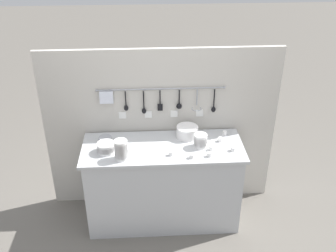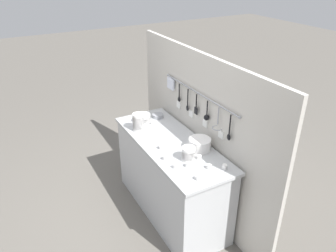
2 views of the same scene
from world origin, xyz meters
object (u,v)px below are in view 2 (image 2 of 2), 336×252
(bowl_stack_tall_left, at_px, (143,118))
(cup_mid_row, at_px, (209,167))
(cup_edge_far, at_px, (188,165))
(plate_stack, at_px, (200,144))
(cup_back_right, at_px, (153,123))
(bowl_stack_short_front, at_px, (138,122))
(bowl_stack_nested_right, at_px, (188,154))
(cup_edge_near, at_px, (198,178))
(cup_centre, at_px, (199,157))
(cup_beside_plates, at_px, (175,166))
(cup_front_right, at_px, (225,167))
(steel_mixing_bowl, at_px, (158,116))
(cup_back_left, at_px, (165,158))
(cup_front_left, at_px, (161,147))

(bowl_stack_tall_left, xyz_separation_m, cup_mid_row, (1.08, 0.12, -0.03))
(cup_mid_row, xyz_separation_m, cup_edge_far, (-0.11, -0.15, 0.00))
(plate_stack, bearing_deg, cup_back_right, -166.51)
(bowl_stack_short_front, height_order, cup_back_right, bowl_stack_short_front)
(bowl_stack_nested_right, relative_size, cup_edge_near, 3.09)
(cup_edge_near, xyz_separation_m, cup_centre, (-0.25, 0.18, 0.00))
(cup_beside_plates, bearing_deg, cup_front_right, 60.40)
(cup_beside_plates, height_order, cup_edge_far, same)
(bowl_stack_short_front, distance_m, cup_back_right, 0.21)
(plate_stack, height_order, steel_mixing_bowl, plate_stack)
(cup_edge_far, bearing_deg, cup_mid_row, 52.74)
(steel_mixing_bowl, bearing_deg, cup_beside_plates, -18.67)
(bowl_stack_nested_right, distance_m, cup_front_right, 0.34)
(cup_back_left, relative_size, cup_edge_far, 1.00)
(bowl_stack_short_front, distance_m, cup_centre, 0.81)
(cup_back_left, relative_size, cup_front_right, 1.00)
(steel_mixing_bowl, xyz_separation_m, cup_back_left, (0.80, -0.34, -0.00))
(cup_centre, bearing_deg, cup_front_right, 25.61)
(cup_front_left, bearing_deg, cup_mid_row, 23.63)
(cup_back_left, distance_m, cup_edge_far, 0.23)
(cup_edge_far, bearing_deg, cup_centre, 108.97)
(bowl_stack_tall_left, distance_m, steel_mixing_bowl, 0.20)
(cup_front_left, xyz_separation_m, cup_centre, (0.32, 0.22, 0.00))
(cup_centre, bearing_deg, plate_stack, 145.32)
(bowl_stack_short_front, distance_m, cup_beside_plates, 0.79)
(cup_beside_plates, bearing_deg, bowl_stack_nested_right, 109.48)
(cup_edge_far, bearing_deg, cup_back_left, -148.14)
(cup_beside_plates, xyz_separation_m, cup_front_right, (0.21, 0.37, 0.00))
(bowl_stack_short_front, relative_size, cup_mid_row, 4.52)
(cup_front_right, bearing_deg, cup_centre, -154.39)
(steel_mixing_bowl, bearing_deg, cup_front_right, 2.18)
(cup_edge_far, bearing_deg, cup_beside_plates, -107.45)
(bowl_stack_tall_left, xyz_separation_m, cup_back_left, (0.77, -0.14, -0.03))
(bowl_stack_short_front, xyz_separation_m, cup_mid_row, (0.93, 0.24, -0.07))
(steel_mixing_bowl, height_order, cup_centre, steel_mixing_bowl)
(cup_back_right, bearing_deg, plate_stack, 13.49)
(bowl_stack_short_front, height_order, cup_front_left, bowl_stack_short_front)
(plate_stack, relative_size, cup_front_left, 5.03)
(steel_mixing_bowl, distance_m, cup_back_right, 0.18)
(cup_edge_far, bearing_deg, cup_front_left, -169.93)
(cup_back_left, bearing_deg, cup_front_right, 46.10)
(cup_front_right, height_order, cup_back_right, same)
(cup_back_left, bearing_deg, cup_beside_plates, 5.49)
(bowl_stack_nested_right, relative_size, cup_beside_plates, 3.09)
(cup_back_left, height_order, cup_centre, same)
(cup_beside_plates, height_order, cup_back_left, same)
(bowl_stack_short_front, relative_size, plate_stack, 0.90)
(cup_mid_row, bearing_deg, cup_back_right, -176.90)
(cup_back_right, bearing_deg, bowl_stack_nested_right, -2.22)
(bowl_stack_nested_right, bearing_deg, cup_back_left, -118.83)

